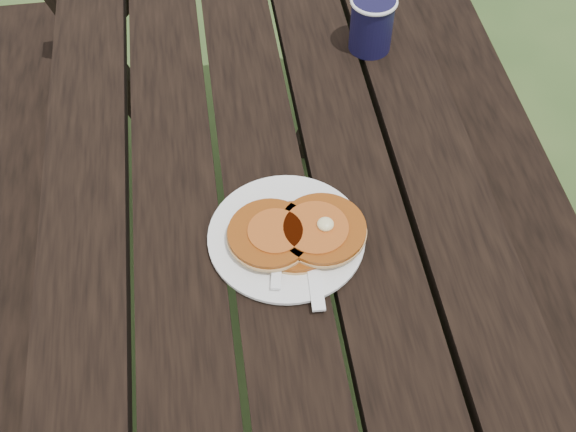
{
  "coord_description": "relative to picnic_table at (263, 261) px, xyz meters",
  "views": [
    {
      "loc": [
        -0.07,
        -0.88,
        1.68
      ],
      "look_at": [
        0.02,
        -0.21,
        0.8
      ],
      "focal_mm": 45.0,
      "sensor_mm": 36.0,
      "label": 1
    }
  ],
  "objects": [
    {
      "name": "pancake_stack",
      "position": [
        0.04,
        -0.23,
        0.41
      ],
      "size": [
        0.22,
        0.14,
        0.04
      ],
      "rotation": [
        0.0,
        0.0,
        0.24
      ],
      "color": "#944510",
      "rests_on": "plate"
    },
    {
      "name": "knife",
      "position": [
        0.05,
        -0.27,
        0.39
      ],
      "size": [
        0.03,
        0.18,
        0.0
      ],
      "primitive_type": "cube",
      "rotation": [
        0.0,
        0.0,
        -0.05
      ],
      "color": "white",
      "rests_on": "plate"
    },
    {
      "name": "plate",
      "position": [
        0.02,
        -0.22,
        0.39
      ],
      "size": [
        0.32,
        0.32,
        0.01
      ],
      "primitive_type": "cylinder",
      "rotation": [
        0.0,
        0.0,
        -0.4
      ],
      "color": "white",
      "rests_on": "picnic_table"
    },
    {
      "name": "ground",
      "position": [
        0.0,
        0.0,
        -0.37
      ],
      "size": [
        60.0,
        60.0,
        0.0
      ],
      "primitive_type": "plane",
      "color": "#2C461E",
      "rests_on": "ground"
    },
    {
      "name": "picnic_table",
      "position": [
        0.0,
        0.0,
        0.0
      ],
      "size": [
        1.36,
        1.8,
        0.75
      ],
      "color": "black",
      "rests_on": "ground"
    },
    {
      "name": "coffee_cup",
      "position": [
        0.25,
        0.22,
        0.45
      ],
      "size": [
        0.09,
        0.09,
        0.11
      ],
      "rotation": [
        0.0,
        0.0,
        -0.22
      ],
      "color": "black",
      "rests_on": "picnic_table"
    },
    {
      "name": "fork",
      "position": [
        -0.0,
        -0.27,
        0.4
      ],
      "size": [
        0.06,
        0.16,
        0.01
      ],
      "primitive_type": null,
      "rotation": [
        0.0,
        0.0,
        -0.18
      ],
      "color": "white",
      "rests_on": "plate"
    }
  ]
}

